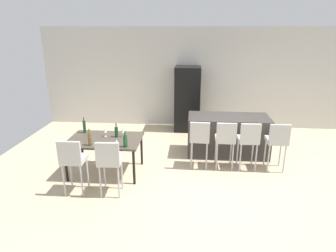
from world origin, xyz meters
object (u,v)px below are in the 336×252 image
(wine_bottle_inner, at_px, (125,141))
(wine_glass_far, at_px, (116,141))
(bar_chair_far, at_px, (277,139))
(wine_bottle_right, at_px, (116,132))
(wine_glass_near, at_px, (123,131))
(dining_table, at_px, (105,142))
(wine_bottle_left, at_px, (84,127))
(wine_glass_middle, at_px, (105,131))
(bar_chair_middle, at_px, (225,138))
(wine_bottle_corner, at_px, (90,139))
(bar_chair_right, at_px, (249,138))
(dining_chair_near, at_px, (72,158))
(bar_chair_left, at_px, (200,137))
(refrigerator, at_px, (187,99))
(kitchen_island, at_px, (228,135))
(dining_chair_far, at_px, (109,159))

(wine_bottle_inner, height_order, wine_glass_far, wine_bottle_inner)
(bar_chair_far, distance_m, wine_bottle_right, 3.28)
(wine_glass_near, bearing_deg, wine_bottle_inner, -72.28)
(bar_chair_far, height_order, dining_table, bar_chair_far)
(wine_bottle_left, distance_m, wine_glass_middle, 0.53)
(bar_chair_middle, xyz_separation_m, wine_glass_middle, (-2.46, -0.23, 0.17))
(wine_bottle_left, xyz_separation_m, wine_bottle_corner, (0.35, -0.68, -0.00))
(bar_chair_middle, xyz_separation_m, wine_bottle_right, (-2.22, -0.24, 0.15))
(bar_chair_right, height_order, wine_glass_middle, bar_chair_right)
(dining_chair_near, distance_m, wine_glass_middle, 1.05)
(bar_chair_left, relative_size, refrigerator, 0.57)
(wine_bottle_inner, bearing_deg, wine_glass_near, 107.72)
(bar_chair_far, bearing_deg, wine_bottle_left, -179.33)
(dining_chair_near, distance_m, wine_glass_far, 0.82)
(bar_chair_far, relative_size, dining_table, 0.73)
(bar_chair_far, distance_m, dining_chair_near, 4.00)
(wine_bottle_corner, height_order, wine_glass_middle, wine_bottle_corner)
(dining_chair_near, xyz_separation_m, wine_bottle_left, (-0.20, 1.18, 0.18))
(wine_glass_far, bearing_deg, bar_chair_right, 17.33)
(kitchen_island, distance_m, wine_bottle_corner, 3.18)
(bar_chair_far, distance_m, wine_bottle_left, 4.01)
(dining_chair_far, relative_size, wine_bottle_corner, 3.20)
(bar_chair_right, xyz_separation_m, refrigerator, (-1.32, 2.48, 0.22))
(bar_chair_right, bearing_deg, wine_bottle_inner, -162.70)
(dining_chair_far, distance_m, wine_bottle_inner, 0.54)
(bar_chair_middle, height_order, dining_chair_far, same)
(dining_chair_far, distance_m, refrigerator, 3.92)
(kitchen_island, relative_size, wine_bottle_right, 6.25)
(bar_chair_far, relative_size, refrigerator, 0.57)
(dining_chair_near, relative_size, wine_bottle_inner, 3.39)
(bar_chair_middle, bearing_deg, kitchen_island, 79.76)
(wine_bottle_left, xyz_separation_m, wine_glass_near, (0.86, -0.16, -0.01))
(kitchen_island, height_order, bar_chair_right, bar_chair_right)
(dining_chair_far, relative_size, wine_glass_far, 6.03)
(bar_chair_middle, bearing_deg, wine_bottle_right, -173.72)
(dining_table, xyz_separation_m, wine_bottle_inner, (0.51, -0.37, 0.18))
(wine_glass_near, bearing_deg, wine_glass_middle, -176.84)
(bar_chair_far, distance_m, wine_bottle_corner, 3.73)
(wine_bottle_corner, xyz_separation_m, wine_glass_near, (0.51, 0.52, -0.01))
(wine_bottle_right, bearing_deg, bar_chair_far, 4.28)
(bar_chair_left, distance_m, wine_bottle_inner, 1.59)
(dining_chair_near, bearing_deg, dining_table, 69.13)
(bar_chair_right, bearing_deg, kitchen_island, 112.20)
(wine_bottle_right, relative_size, wine_bottle_left, 0.88)
(bar_chair_right, bearing_deg, wine_bottle_left, -179.22)
(bar_chair_middle, bearing_deg, dining_table, -171.26)
(bar_chair_right, distance_m, dining_table, 2.93)
(bar_chair_right, distance_m, wine_bottle_right, 2.71)
(bar_chair_middle, height_order, wine_glass_middle, bar_chair_middle)
(bar_chair_left, height_order, wine_glass_far, bar_chair_left)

